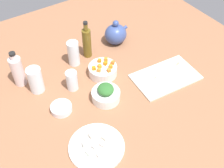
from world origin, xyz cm
name	(u,v)px	position (x,y,z in cm)	size (l,w,h in cm)	color
tabletop	(112,93)	(0.00, 0.00, 1.50)	(190.00, 190.00, 3.00)	#946042
cutting_board	(166,77)	(29.76, -7.90, 3.50)	(34.97, 21.52, 1.00)	silver
plate_tofu	(97,147)	(-24.31, -24.70, 3.60)	(24.64, 24.64, 1.20)	white
bowl_greens	(106,95)	(-5.67, -3.06, 5.61)	(14.31, 14.31, 5.22)	white
bowl_carrots	(103,70)	(2.69, 13.23, 5.81)	(15.44, 15.44, 5.61)	white
bowl_small_side	(61,108)	(-27.78, 2.66, 4.53)	(10.38, 10.38, 3.06)	white
teapot	(116,34)	(24.39, 33.01, 9.36)	(15.17, 12.84, 15.71)	#384C89
bottle_0	(18,71)	(-37.40, 31.41, 11.88)	(6.28, 6.28, 20.76)	silver
bottle_1	(87,42)	(3.77, 31.77, 12.53)	(5.00, 5.00, 23.07)	brown
drinking_glass_0	(72,80)	(-16.05, 13.00, 8.47)	(5.97, 5.97, 10.94)	white
drinking_glass_1	(74,53)	(-6.05, 29.84, 10.29)	(6.48, 6.48, 14.59)	white
drinking_glass_2	(36,80)	(-31.92, 21.95, 10.08)	(7.44, 7.44, 14.16)	white
carrot_cube_0	(111,66)	(5.85, 10.08, 9.51)	(1.80, 1.80, 1.80)	orange
carrot_cube_1	(106,59)	(6.77, 16.35, 9.51)	(1.80, 1.80, 1.80)	orange
carrot_cube_2	(113,63)	(8.43, 12.08, 9.51)	(1.80, 1.80, 1.80)	orange
carrot_cube_3	(94,68)	(-2.42, 13.79, 9.51)	(1.80, 1.80, 1.80)	orange
carrot_cube_4	(105,63)	(4.73, 13.75, 9.51)	(1.80, 1.80, 1.80)	orange
carrot_cube_5	(99,70)	(-0.95, 11.06, 9.51)	(1.80, 1.80, 1.80)	orange
carrot_cube_6	(109,70)	(3.39, 8.14, 9.51)	(1.80, 1.80, 1.80)	orange
carrot_cube_7	(100,66)	(0.93, 13.54, 9.51)	(1.80, 1.80, 1.80)	orange
carrot_cube_8	(99,61)	(3.23, 17.36, 9.51)	(1.80, 1.80, 1.80)	orange
chopped_greens_mound	(106,89)	(-5.67, -3.06, 10.22)	(8.75, 8.08, 4.00)	#2F682C
tofu_cube_0	(103,145)	(-21.86, -26.20, 5.30)	(2.20, 2.20, 2.20)	white
tofu_cube_1	(92,135)	(-23.62, -19.43, 5.30)	(2.20, 2.20, 2.20)	silver
tofu_cube_2	(95,147)	(-25.41, -25.22, 5.30)	(2.20, 2.20, 2.20)	silver
tofu_cube_3	(89,153)	(-28.88, -26.40, 5.30)	(2.20, 2.20, 2.20)	white
tofu_cube_4	(85,145)	(-28.31, -21.98, 5.30)	(2.20, 2.20, 2.20)	silver
tofu_cube_5	(100,154)	(-25.60, -29.44, 5.30)	(2.20, 2.20, 2.20)	white
tofu_cube_6	(105,138)	(-19.39, -23.64, 5.30)	(2.20, 2.20, 2.20)	white
dumpling_0	(182,72)	(38.61, -11.18, 5.09)	(5.59, 4.88, 2.18)	beige
dumpling_1	(142,77)	(17.80, -1.81, 5.20)	(4.79, 4.68, 2.40)	beige
dumpling_2	(180,64)	(41.76, -6.18, 5.48)	(5.43, 5.13, 2.96)	beige
dumpling_3	(157,79)	(23.31, -7.89, 5.12)	(4.99, 4.74, 2.25)	beige
dumpling_4	(173,78)	(31.25, -12.23, 5.20)	(4.48, 3.88, 2.41)	beige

